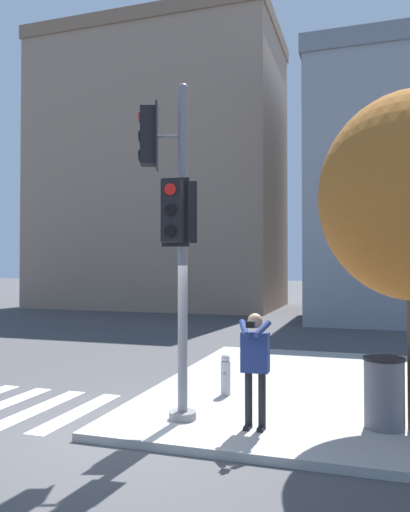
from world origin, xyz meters
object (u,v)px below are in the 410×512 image
object	(u,v)px
person_photographer	(255,359)
trash_bin	(384,393)
traffic_signal_pole	(174,218)
fire_hydrant	(226,375)

from	to	relation	value
person_photographer	trash_bin	distance (m)	1.96
traffic_signal_pole	trash_bin	xyz separation A→B (m)	(3.09, 0.55, -2.60)
traffic_signal_pole	person_photographer	distance (m)	2.47
fire_hydrant	trash_bin	xyz separation A→B (m)	(2.71, -1.09, 0.15)
person_photographer	fire_hydrant	size ratio (longest dim) A/B	2.23
person_photographer	fire_hydrant	world-z (taller)	person_photographer
person_photographer	trash_bin	bearing A→B (deg)	18.42
traffic_signal_pole	person_photographer	world-z (taller)	traffic_signal_pole
traffic_signal_pole	fire_hydrant	distance (m)	3.22
traffic_signal_pole	fire_hydrant	xyz separation A→B (m)	(0.37, 1.64, -2.75)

